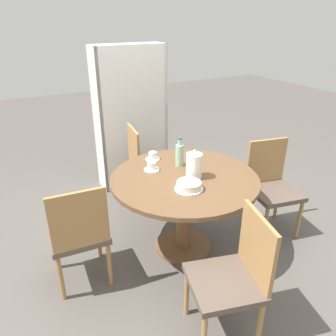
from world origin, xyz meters
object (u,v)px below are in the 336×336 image
at_px(water_bottle, 180,154).
at_px(cake_main, 189,186).
at_px(chair_b, 234,275).
at_px(chair_c, 271,185).
at_px(coffee_pot, 194,165).
at_px(bookshelf, 131,118).
at_px(cup_b, 152,167).
at_px(chair_a, 79,233).
at_px(cup_a, 153,156).
at_px(chair_d, 146,163).

distance_m(water_bottle, cake_main, 0.45).
bearing_deg(water_bottle, chair_b, -102.70).
height_order(chair_c, cake_main, chair_c).
height_order(chair_b, coffee_pot, coffee_pot).
relative_size(bookshelf, coffee_pot, 6.60).
distance_m(coffee_pot, cup_b, 0.39).
xyz_separation_m(chair_c, cake_main, (-0.98, -0.08, 0.28)).
height_order(chair_a, chair_b, same).
relative_size(coffee_pot, cup_a, 1.83).
bearing_deg(chair_a, chair_b, 133.58).
bearing_deg(chair_d, coffee_pot, -172.31).
bearing_deg(bookshelf, cup_a, 78.70).
xyz_separation_m(chair_c, cup_a, (-0.97, 0.56, 0.28)).
bearing_deg(chair_b, cup_b, -164.46).
bearing_deg(cup_a, chair_d, 72.85).
relative_size(chair_a, chair_d, 1.00).
bearing_deg(water_bottle, coffee_pot, -94.05).
bearing_deg(chair_c, chair_d, 140.67).
xyz_separation_m(chair_d, water_bottle, (0.01, -0.69, 0.35)).
distance_m(chair_a, chair_c, 1.80).
height_order(chair_c, cup_b, chair_c).
height_order(chair_b, cup_b, chair_b).
distance_m(bookshelf, cup_a, 0.99).
bearing_deg(cup_a, chair_b, -94.19).
relative_size(chair_b, cup_a, 6.44).
xyz_separation_m(water_bottle, cup_a, (-0.15, 0.23, -0.08)).
distance_m(chair_a, chair_b, 1.15).
distance_m(chair_a, chair_d, 1.32).
xyz_separation_m(chair_d, cup_a, (-0.14, -0.46, 0.28)).
xyz_separation_m(chair_a, chair_d, (0.97, 0.90, 0.00)).
bearing_deg(chair_c, cup_b, 172.99).
bearing_deg(cup_b, cup_a, 61.71).
bearing_deg(chair_c, coffee_pot, -173.17).
bearing_deg(water_bottle, chair_a, -167.73).
xyz_separation_m(chair_a, cake_main, (0.82, -0.20, 0.28)).
bearing_deg(chair_b, chair_d, -172.61).
bearing_deg(bookshelf, chair_b, 82.80).
bearing_deg(bookshelf, coffee_pot, 87.61).
bearing_deg(chair_b, bookshelf, -172.22).
xyz_separation_m(chair_c, chair_d, (-0.83, 1.02, 0.00)).
distance_m(coffee_pot, cake_main, 0.22).
height_order(chair_d, cup_b, chair_d).
height_order(chair_b, cake_main, chair_b).
bearing_deg(water_bottle, cup_a, 123.21).
bearing_deg(cup_b, coffee_pot, -50.62).
xyz_separation_m(chair_a, water_bottle, (0.98, 0.21, 0.35)).
bearing_deg(chair_d, chair_c, -132.66).
height_order(bookshelf, cake_main, bookshelf).
bearing_deg(coffee_pot, cup_b, 129.38).
xyz_separation_m(chair_b, chair_c, (1.07, 0.77, 0.00)).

